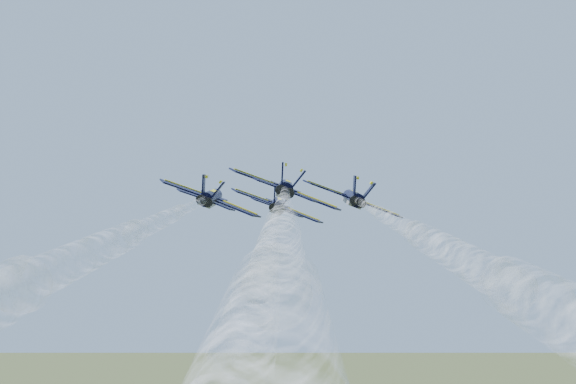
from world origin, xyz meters
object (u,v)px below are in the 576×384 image
(jet_lead, at_px, (277,205))
(jet_left, at_px, (211,198))
(jet_slot, at_px, (285,189))
(jet_right, at_px, (353,199))

(jet_lead, relative_size, jet_left, 1.00)
(jet_lead, bearing_deg, jet_left, -130.56)
(jet_left, relative_size, jet_slot, 1.00)
(jet_right, xyz_separation_m, jet_slot, (-4.15, -14.06, 0.00))
(jet_lead, distance_m, jet_left, 13.77)
(jet_slot, bearing_deg, jet_lead, 91.72)
(jet_lead, height_order, jet_slot, same)
(jet_lead, height_order, jet_right, same)
(jet_right, bearing_deg, jet_lead, 135.21)
(jet_lead, relative_size, jet_slot, 1.00)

